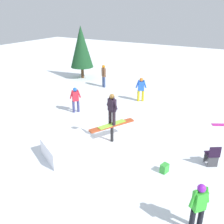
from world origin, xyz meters
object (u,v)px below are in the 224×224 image
object	(u,v)px
backpack_on_snow	(164,168)
bystander_green	(199,205)
bystander_brown	(104,75)
folding_chair	(212,156)
rail_feature	(112,127)
main_rider_on_rail	(112,109)
pine_tree_near	(81,47)
bystander_blue	(141,88)
bystander_red	(75,99)

from	to	relation	value
backpack_on_snow	bystander_green	bearing A→B (deg)	52.41
bystander_brown	backpack_on_snow	xyz separation A→B (m)	(-7.82, -7.50, -0.76)
bystander_brown	bystander_green	size ratio (longest dim) A/B	1.09
folding_chair	rail_feature	bearing A→B (deg)	-29.04
main_rider_on_rail	backpack_on_snow	world-z (taller)	main_rider_on_rail
bystander_brown	folding_chair	distance (m)	11.03
main_rider_on_rail	pine_tree_near	distance (m)	11.11
bystander_brown	bystander_green	bearing A→B (deg)	175.14
rail_feature	main_rider_on_rail	xyz separation A→B (m)	(0.00, 0.00, 0.85)
bystander_green	folding_chair	world-z (taller)	bystander_green
folding_chair	backpack_on_snow	bearing A→B (deg)	10.22
main_rider_on_rail	backpack_on_snow	size ratio (longest dim) A/B	4.20
bystander_brown	bystander_blue	xyz separation A→B (m)	(-1.43, -3.67, -0.07)
rail_feature	bystander_blue	world-z (taller)	bystander_blue
main_rider_on_rail	pine_tree_near	xyz separation A→B (m)	(8.06, 7.58, 1.03)
backpack_on_snow	folding_chair	bearing A→B (deg)	148.31
rail_feature	bystander_brown	distance (m)	8.27
bystander_green	pine_tree_near	xyz separation A→B (m)	(11.12, 11.99, 1.73)
bystander_red	pine_tree_near	xyz separation A→B (m)	(6.19, 4.09, 1.76)
rail_feature	bystander_red	size ratio (longest dim) A/B	1.43
bystander_brown	pine_tree_near	size ratio (longest dim) A/B	0.39
bystander_blue	pine_tree_near	bearing A→B (deg)	-53.45
bystander_brown	bystander_green	xyz separation A→B (m)	(-9.87, -9.09, -0.08)
bystander_red	bystander_green	world-z (taller)	bystander_green
bystander_red	bystander_green	bearing A→B (deg)	97.62
bystander_brown	pine_tree_near	world-z (taller)	pine_tree_near
folding_chair	bystander_brown	bearing A→B (deg)	-69.50
main_rider_on_rail	folding_chair	world-z (taller)	main_rider_on_rail
folding_chair	bystander_blue	bearing A→B (deg)	-77.45
bystander_green	backpack_on_snow	bearing A→B (deg)	-102.24
pine_tree_near	bystander_green	bearing A→B (deg)	-132.84
bystander_green	folding_chair	bearing A→B (deg)	-136.87
rail_feature	pine_tree_near	size ratio (longest dim) A/B	0.49
pine_tree_near	main_rider_on_rail	bearing A→B (deg)	-136.75
main_rider_on_rail	backpack_on_snow	distance (m)	3.30
backpack_on_snow	pine_tree_near	world-z (taller)	pine_tree_near
main_rider_on_rail	bystander_red	size ratio (longest dim) A/B	0.98
bystander_red	bystander_brown	bearing A→B (deg)	-126.78
rail_feature	bystander_red	world-z (taller)	bystander_red
bystander_blue	backpack_on_snow	bearing A→B (deg)	89.66
bystander_green	pine_tree_near	bearing A→B (deg)	-92.84
main_rider_on_rail	bystander_red	distance (m)	4.03
bystander_brown	rail_feature	bearing A→B (deg)	167.00
bystander_green	pine_tree_near	distance (m)	16.44
rail_feature	main_rider_on_rail	world-z (taller)	main_rider_on_rail
main_rider_on_rail	pine_tree_near	size ratio (longest dim) A/B	0.34
bystander_blue	bystander_green	xyz separation A→B (m)	(-8.44, -5.42, -0.00)
folding_chair	bystander_red	bearing A→B (deg)	-44.79
rail_feature	bystander_red	bearing A→B (deg)	88.67
main_rider_on_rail	bystander_blue	size ratio (longest dim) A/B	0.93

